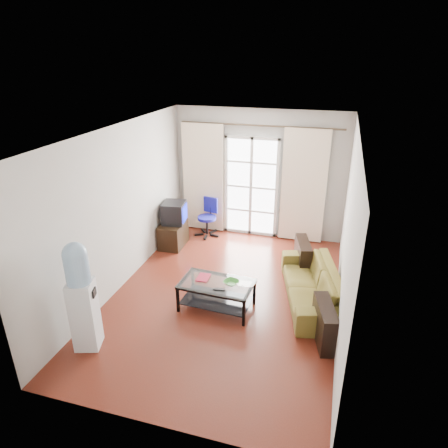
# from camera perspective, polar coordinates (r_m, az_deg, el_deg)

# --- Properties ---
(floor) EXTENTS (5.20, 5.20, 0.00)m
(floor) POSITION_cam_1_polar(r_m,az_deg,el_deg) (6.73, 0.11, -10.24)
(floor) COLOR maroon
(floor) RESTS_ON ground
(ceiling) EXTENTS (5.20, 5.20, 0.00)m
(ceiling) POSITION_cam_1_polar(r_m,az_deg,el_deg) (5.68, 0.14, 13.00)
(ceiling) COLOR white
(ceiling) RESTS_ON wall_back
(wall_back) EXTENTS (3.60, 0.02, 2.70)m
(wall_back) POSITION_cam_1_polar(r_m,az_deg,el_deg) (8.46, 5.02, 7.06)
(wall_back) COLOR #B5B2AC
(wall_back) RESTS_ON floor
(wall_front) EXTENTS (3.60, 0.02, 2.70)m
(wall_front) POSITION_cam_1_polar(r_m,az_deg,el_deg) (3.97, -10.59, -13.96)
(wall_front) COLOR #B5B2AC
(wall_front) RESTS_ON floor
(wall_left) EXTENTS (0.02, 5.20, 2.70)m
(wall_left) POSITION_cam_1_polar(r_m,az_deg,el_deg) (6.76, -14.71, 2.04)
(wall_left) COLOR #B5B2AC
(wall_left) RESTS_ON floor
(wall_right) EXTENTS (0.02, 5.20, 2.70)m
(wall_right) POSITION_cam_1_polar(r_m,az_deg,el_deg) (5.89, 17.22, -1.54)
(wall_right) COLOR #B5B2AC
(wall_right) RESTS_ON floor
(french_door) EXTENTS (1.16, 0.06, 2.15)m
(french_door) POSITION_cam_1_polar(r_m,az_deg,el_deg) (8.52, 3.89, 5.28)
(french_door) COLOR white
(french_door) RESTS_ON wall_back
(curtain_rod) EXTENTS (3.30, 0.04, 0.04)m
(curtain_rod) POSITION_cam_1_polar(r_m,az_deg,el_deg) (8.14, 5.13, 13.84)
(curtain_rod) COLOR #4C3F2D
(curtain_rod) RESTS_ON wall_back
(curtain_left) EXTENTS (0.90, 0.07, 2.35)m
(curtain_left) POSITION_cam_1_polar(r_m,az_deg,el_deg) (8.70, -3.00, 6.54)
(curtain_left) COLOR #F4E2C4
(curtain_left) RESTS_ON curtain_rod
(curtain_right) EXTENTS (0.90, 0.07, 2.35)m
(curtain_right) POSITION_cam_1_polar(r_m,az_deg,el_deg) (8.27, 11.30, 5.21)
(curtain_right) COLOR #F4E2C4
(curtain_right) RESTS_ON curtain_rod
(radiator) EXTENTS (0.64, 0.12, 0.64)m
(radiator) POSITION_cam_1_polar(r_m,az_deg,el_deg) (8.61, 9.87, -0.14)
(radiator) COLOR gray
(radiator) RESTS_ON floor
(sofa) EXTENTS (2.34, 1.72, 0.57)m
(sofa) POSITION_cam_1_polar(r_m,az_deg,el_deg) (6.64, 12.45, -8.43)
(sofa) COLOR olive
(sofa) RESTS_ON floor
(coffee_table) EXTENTS (1.16, 0.70, 0.45)m
(coffee_table) POSITION_cam_1_polar(r_m,az_deg,el_deg) (6.29, -1.06, -9.67)
(coffee_table) COLOR silver
(coffee_table) RESTS_ON floor
(bowl) EXTENTS (0.38, 0.38, 0.06)m
(bowl) POSITION_cam_1_polar(r_m,az_deg,el_deg) (6.16, 1.05, -8.36)
(bowl) COLOR #34812F
(bowl) RESTS_ON coffee_table
(book) EXTENTS (0.20, 0.26, 0.02)m
(book) POSITION_cam_1_polar(r_m,az_deg,el_deg) (6.35, -3.80, -7.53)
(book) COLOR #923412
(book) RESTS_ON coffee_table
(remote) EXTENTS (0.18, 0.07, 0.02)m
(remote) POSITION_cam_1_polar(r_m,az_deg,el_deg) (6.04, -0.66, -9.32)
(remote) COLOR black
(remote) RESTS_ON coffee_table
(tv_stand) EXTENTS (0.47, 0.69, 0.50)m
(tv_stand) POSITION_cam_1_polar(r_m,az_deg,el_deg) (8.31, -7.29, -1.49)
(tv_stand) COLOR black
(tv_stand) RESTS_ON floor
(crt_tv) EXTENTS (0.53, 0.53, 0.43)m
(crt_tv) POSITION_cam_1_polar(r_m,az_deg,el_deg) (8.18, -7.27, 1.64)
(crt_tv) COLOR black
(crt_tv) RESTS_ON tv_stand
(task_chair) EXTENTS (0.66, 0.66, 0.82)m
(task_chair) POSITION_cam_1_polar(r_m,az_deg,el_deg) (8.74, -2.35, -0.06)
(task_chair) COLOR black
(task_chair) RESTS_ON floor
(water_cooler) EXTENTS (0.40, 0.40, 1.57)m
(water_cooler) POSITION_cam_1_polar(r_m,az_deg,el_deg) (5.59, -19.70, -9.48)
(water_cooler) COLOR silver
(water_cooler) RESTS_ON floor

